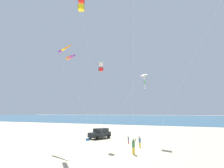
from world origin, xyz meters
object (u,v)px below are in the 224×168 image
at_px(person_child_green_jacket, 128,139).
at_px(person_child_grey_jacket, 140,141).
at_px(cooler_box, 88,139).
at_px(kite_box_white_trailing, 81,4).
at_px(kite_box_small_distant, 101,67).
at_px(kite_delta_red_high_left, 144,75).
at_px(kite_windsock_checkered_midright, 63,50).
at_px(parked_car, 100,133).
at_px(kite_windsock_long_streamer_left, 69,58).
at_px(person_adult_flyer, 133,145).

xyz_separation_m(person_child_green_jacket, person_child_grey_jacket, (2.36, 2.45, 0.18)).
distance_m(cooler_box, kite_box_white_trailing, 21.72).
height_order(person_child_green_jacket, kite_box_small_distant, kite_box_small_distant).
distance_m(kite_delta_red_high_left, kite_windsock_checkered_midright, 13.94).
relative_size(parked_car, kite_box_white_trailing, 0.23).
bearing_deg(kite_box_small_distant, person_child_green_jacket, 122.64).
relative_size(kite_box_white_trailing, kite_windsock_checkered_midright, 1.31).
xyz_separation_m(person_child_grey_jacket, kite_box_small_distant, (-0.00, -6.13, 11.17)).
bearing_deg(person_child_grey_jacket, kite_windsock_checkered_midright, -79.68).
distance_m(cooler_box, person_child_green_jacket, 7.73).
distance_m(kite_windsock_long_streamer_left, kite_box_small_distant, 7.09).
distance_m(person_adult_flyer, kite_delta_red_high_left, 13.21).
distance_m(parked_car, person_child_grey_jacket, 10.93).
bearing_deg(kite_windsock_long_streamer_left, person_adult_flyer, 106.48).
bearing_deg(kite_windsock_checkered_midright, kite_box_white_trailing, 53.40).
xyz_separation_m(person_adult_flyer, kite_delta_red_high_left, (-8.75, -0.74, 9.86)).
xyz_separation_m(cooler_box, kite_delta_red_high_left, (-1.01, 9.96, 10.65)).
height_order(person_adult_flyer, kite_box_small_distant, kite_box_small_distant).
bearing_deg(kite_delta_red_high_left, kite_windsock_checkered_midright, -62.16).
xyz_separation_m(parked_car, kite_box_small_distant, (5.91, 3.06, 11.06)).
distance_m(person_child_green_jacket, kite_windsock_checkered_midright, 17.76).
bearing_deg(cooler_box, person_adult_flyer, 54.10).
bearing_deg(person_adult_flyer, cooler_box, -125.90).
xyz_separation_m(kite_windsock_checkered_midright, kite_box_small_distant, (-2.18, 5.83, -2.94)).
xyz_separation_m(kite_box_white_trailing, kite_windsock_checkered_midright, (-4.69, -6.31, -4.06)).
relative_size(cooler_box, kite_windsock_long_streamer_left, 0.04).
bearing_deg(kite_windsock_checkered_midright, person_adult_flyer, 78.57).
relative_size(person_adult_flyer, kite_windsock_checkered_midright, 0.12).
bearing_deg(kite_delta_red_high_left, parked_car, -101.72).
height_order(parked_car, kite_box_white_trailing, kite_box_white_trailing).
relative_size(cooler_box, kite_windsock_checkered_midright, 0.04).
bearing_deg(parked_car, person_adult_flyer, 42.55).
height_order(person_adult_flyer, person_child_green_jacket, person_adult_flyer).
distance_m(person_child_green_jacket, kite_box_small_distant, 12.16).
bearing_deg(cooler_box, person_child_green_jacket, 85.01).
xyz_separation_m(person_adult_flyer, kite_box_white_trailing, (2.15, -6.21, 18.02)).
relative_size(parked_car, person_child_grey_jacket, 3.02).
relative_size(person_child_grey_jacket, kite_box_small_distant, 0.12).
bearing_deg(kite_box_white_trailing, kite_delta_red_high_left, 153.37).
distance_m(kite_box_white_trailing, kite_windsock_checkered_midright, 8.85).
bearing_deg(cooler_box, kite_delta_red_high_left, 95.79).
height_order(kite_delta_red_high_left, kite_windsock_checkered_midright, kite_windsock_checkered_midright).
xyz_separation_m(person_child_green_jacket, kite_box_small_distant, (2.36, -3.68, 11.35)).
height_order(kite_box_white_trailing, kite_windsock_long_streamer_left, kite_box_white_trailing).
bearing_deg(kite_delta_red_high_left, kite_box_small_distant, -55.84).
xyz_separation_m(kite_windsock_long_streamer_left, kite_windsock_checkered_midright, (-4.82, -4.78, 3.14)).
bearing_deg(kite_box_small_distant, kite_windsock_long_streamer_left, -8.55).
distance_m(kite_windsock_checkered_midright, kite_box_small_distant, 6.89).
xyz_separation_m(person_adult_flyer, person_child_grey_jacket, (-4.71, -0.56, -0.16)).
bearing_deg(person_child_green_jacket, kite_windsock_checkered_midright, -64.48).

